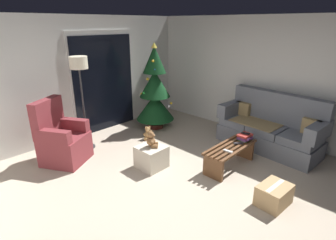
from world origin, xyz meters
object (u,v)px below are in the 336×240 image
at_px(remote_graphite, 238,143).
at_px(teddy_bear_honey_by_tree, 148,134).
at_px(coffee_table, 230,153).
at_px(christmas_tree, 155,92).
at_px(couch, 270,129).
at_px(ottoman, 151,157).
at_px(teddy_bear_chestnut, 152,140).
at_px(book_stack, 245,137).
at_px(floor_lamp, 80,72).
at_px(armchair, 62,140).
at_px(cardboard_box_taped_mid_floor, 274,195).
at_px(cell_phone, 246,133).
at_px(remote_white, 228,151).

bearing_deg(remote_graphite, teddy_bear_honey_by_tree, 51.21).
bearing_deg(coffee_table, christmas_tree, 79.97).
bearing_deg(teddy_bear_honey_by_tree, couch, -55.57).
xyz_separation_m(remote_graphite, ottoman, (-1.09, 1.01, -0.22)).
relative_size(christmas_tree, teddy_bear_chestnut, 6.84).
xyz_separation_m(book_stack, teddy_bear_honey_by_tree, (-0.54, 1.94, -0.34)).
height_order(floor_lamp, ottoman, floor_lamp).
height_order(armchair, floor_lamp, floor_lamp).
relative_size(book_stack, teddy_bear_honey_by_tree, 0.93).
bearing_deg(floor_lamp, couch, -45.98).
xyz_separation_m(ottoman, cardboard_box_taped_mid_floor, (0.47, -1.94, -0.05)).
bearing_deg(cardboard_box_taped_mid_floor, teddy_bear_chestnut, 103.49).
relative_size(cell_phone, teddy_bear_honey_by_tree, 0.50).
xyz_separation_m(coffee_table, teddy_bear_chestnut, (-0.92, 0.96, 0.24)).
bearing_deg(book_stack, ottoman, 141.50).
bearing_deg(coffee_table, cardboard_box_taped_mid_floor, -115.04).
xyz_separation_m(floor_lamp, teddy_bear_chestnut, (0.37, -1.48, -1.00)).
bearing_deg(christmas_tree, teddy_bear_chestnut, -135.35).
xyz_separation_m(couch, book_stack, (-0.85, 0.08, 0.06)).
bearing_deg(christmas_tree, remote_graphite, -95.85).
bearing_deg(cell_phone, ottoman, 127.95).
distance_m(remote_graphite, book_stack, 0.21).
xyz_separation_m(remote_graphite, cardboard_box_taped_mid_floor, (-0.62, -0.93, -0.26)).
bearing_deg(cardboard_box_taped_mid_floor, coffee_table, 64.96).
distance_m(ottoman, teddy_bear_honey_by_tree, 1.19).
relative_size(coffee_table, floor_lamp, 0.62).
bearing_deg(armchair, christmas_tree, 0.02).
distance_m(couch, remote_white, 1.43).
height_order(remote_white, book_stack, book_stack).
xyz_separation_m(ottoman, teddy_bear_chestnut, (0.01, -0.01, 0.31)).
height_order(coffee_table, teddy_bear_chestnut, teddy_bear_chestnut).
bearing_deg(ottoman, remote_white, -55.91).
bearing_deg(remote_white, book_stack, -0.64).
xyz_separation_m(christmas_tree, teddy_bear_honey_by_tree, (-0.58, -0.37, -0.74)).
xyz_separation_m(book_stack, teddy_bear_chestnut, (-1.28, 1.02, 0.04)).
bearing_deg(remote_graphite, floor_lamp, 71.40).
height_order(remote_graphite, cardboard_box_taped_mid_floor, remote_graphite).
bearing_deg(remote_graphite, christmas_tree, 35.35).
bearing_deg(remote_graphite, coffee_table, 115.10).
bearing_deg(cell_phone, book_stack, 178.03).
bearing_deg(teddy_bear_honey_by_tree, cardboard_box_taped_mid_floor, -95.54).
relative_size(christmas_tree, teddy_bear_honey_by_tree, 6.84).
xyz_separation_m(book_stack, floor_lamp, (-1.65, 2.50, 1.04)).
bearing_deg(cell_phone, coffee_table, 157.95).
distance_m(book_stack, cardboard_box_taped_mid_floor, 1.27).
xyz_separation_m(remote_graphite, teddy_bear_chestnut, (-1.08, 1.01, 0.10)).
xyz_separation_m(book_stack, armchair, (-2.22, 2.32, -0.06)).
height_order(christmas_tree, floor_lamp, christmas_tree).
xyz_separation_m(coffee_table, christmas_tree, (0.40, 2.26, 0.60)).
bearing_deg(remote_graphite, cardboard_box_taped_mid_floor, -172.50).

